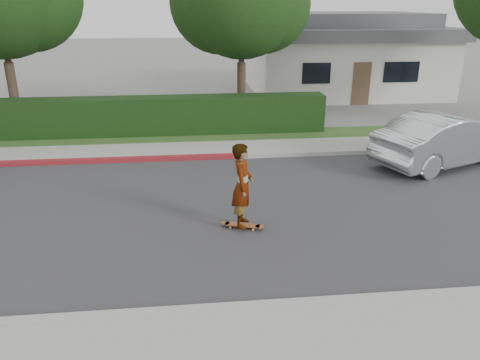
# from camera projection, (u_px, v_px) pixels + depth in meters

# --- Properties ---
(ground) EXTENTS (120.00, 120.00, 0.00)m
(ground) POSITION_uv_depth(u_px,v_px,m) (221.00, 211.00, 11.62)
(ground) COLOR slate
(ground) RESTS_ON ground
(road) EXTENTS (60.00, 8.00, 0.01)m
(road) POSITION_uv_depth(u_px,v_px,m) (221.00, 210.00, 11.61)
(road) COLOR #2D2D30
(road) RESTS_ON ground
(curb_near) EXTENTS (60.00, 0.20, 0.15)m
(curb_near) POSITION_uv_depth(u_px,v_px,m) (237.00, 309.00, 7.78)
(curb_near) COLOR #9E9E99
(curb_near) RESTS_ON ground
(sidewalk_near) EXTENTS (60.00, 1.60, 0.12)m
(sidewalk_near) POSITION_uv_depth(u_px,v_px,m) (243.00, 347.00, 6.95)
(sidewalk_near) COLOR gray
(sidewalk_near) RESTS_ON ground
(curb_far) EXTENTS (60.00, 0.20, 0.15)m
(curb_far) POSITION_uv_depth(u_px,v_px,m) (212.00, 157.00, 15.40)
(curb_far) COLOR #9E9E99
(curb_far) RESTS_ON ground
(curb_red_section) EXTENTS (12.00, 0.21, 0.15)m
(curb_red_section) POSITION_uv_depth(u_px,v_px,m) (56.00, 162.00, 14.90)
(curb_red_section) COLOR maroon
(curb_red_section) RESTS_ON ground
(sidewalk_far) EXTENTS (60.00, 1.60, 0.12)m
(sidewalk_far) POSITION_uv_depth(u_px,v_px,m) (211.00, 149.00, 16.24)
(sidewalk_far) COLOR gray
(sidewalk_far) RESTS_ON ground
(planting_strip) EXTENTS (60.00, 1.60, 0.10)m
(planting_strip) POSITION_uv_depth(u_px,v_px,m) (209.00, 137.00, 17.73)
(planting_strip) COLOR #2D4C1E
(planting_strip) RESTS_ON ground
(hedge) EXTENTS (15.00, 1.00, 1.50)m
(hedge) POSITION_uv_depth(u_px,v_px,m) (129.00, 117.00, 17.74)
(hedge) COLOR black
(hedge) RESTS_ON ground
(tree_center) EXTENTS (5.66, 4.84, 7.44)m
(tree_center) POSITION_uv_depth(u_px,v_px,m) (241.00, 0.00, 18.54)
(tree_center) COLOR #33261C
(tree_center) RESTS_ON ground
(house) EXTENTS (10.60, 8.60, 4.30)m
(house) POSITION_uv_depth(u_px,v_px,m) (342.00, 54.00, 26.52)
(house) COLOR beige
(house) RESTS_ON ground
(skateboard) EXTENTS (1.00, 0.49, 0.09)m
(skateboard) POSITION_uv_depth(u_px,v_px,m) (242.00, 225.00, 10.67)
(skateboard) COLOR gold
(skateboard) RESTS_ON ground
(skateboarder) EXTENTS (0.60, 0.78, 1.93)m
(skateboarder) POSITION_uv_depth(u_px,v_px,m) (242.00, 185.00, 10.32)
(skateboarder) COLOR white
(skateboarder) RESTS_ON skateboard
(car_silver) EXTENTS (5.26, 3.46, 1.64)m
(car_silver) POSITION_uv_depth(u_px,v_px,m) (446.00, 139.00, 14.65)
(car_silver) COLOR silver
(car_silver) RESTS_ON ground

